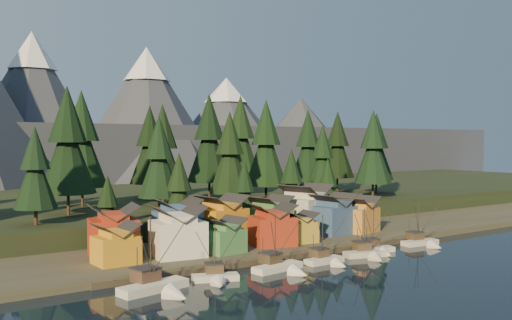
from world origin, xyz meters
TOP-DOWN VIEW (x-y plane):
  - ground at (0.00, 0.00)m, footprint 500.00×500.00m
  - shore_strip at (0.00, 40.00)m, footprint 400.00×50.00m
  - hillside at (0.00, 90.00)m, footprint 420.00×100.00m
  - dock at (0.00, 16.50)m, footprint 80.00×4.00m
  - mountain_ridge at (-4.20, 213.59)m, footprint 560.00×190.00m
  - boat_0 at (-32.07, 7.48)m, footprint 11.87×12.56m
  - boat_1 at (-21.45, 8.31)m, footprint 8.26×8.79m
  - boat_2 at (-8.27, 7.93)m, footprint 10.49×11.20m
  - boat_3 at (2.42, 8.02)m, footprint 8.16×8.87m
  - boat_4 at (12.89, 7.86)m, footprint 9.42×9.89m
  - boat_5 at (17.89, 10.19)m, footprint 8.84×9.25m
  - boat_6 at (32.00, 9.99)m, footprint 9.18×9.81m
  - house_front_0 at (-32.40, 24.10)m, footprint 7.34×6.96m
  - house_front_1 at (-20.53, 23.81)m, footprint 10.37×10.06m
  - house_front_2 at (-11.73, 22.02)m, footprint 7.69×7.74m
  - house_front_3 at (0.61, 22.96)m, footprint 10.02×9.73m
  - house_front_4 at (7.38, 22.60)m, footprint 7.03×7.46m
  - house_front_5 at (20.47, 26.33)m, footprint 9.44×8.73m
  - house_front_6 at (27.17, 25.11)m, footprint 9.89×9.56m
  - house_back_0 at (-29.92, 31.88)m, footprint 10.12×9.85m
  - house_back_1 at (-15.75, 33.52)m, footprint 9.73×9.82m
  - house_back_2 at (-4.95, 33.74)m, footprint 10.04×9.38m
  - house_back_3 at (7.90, 33.76)m, footprint 9.72×8.92m
  - house_back_4 at (18.74, 34.18)m, footprint 12.09×11.80m
  - house_back_5 at (29.77, 33.48)m, footprint 7.64×7.73m
  - tree_hill_2 at (-40.00, 48.00)m, footprint 8.57×8.57m
  - tree_hill_3 at (-30.00, 60.00)m, footprint 12.68×12.68m
  - tree_hill_4 at (-22.00, 75.00)m, footprint 12.89×12.89m
  - tree_hill_5 at (-12.00, 50.00)m, footprint 9.77×9.77m
  - tree_hill_6 at (-4.00, 65.00)m, footprint 11.40×11.40m
  - tree_hill_7 at (6.00, 48.00)m, footprint 10.42×10.42m
  - tree_hill_8 at (14.00, 72.00)m, footprint 13.11×13.11m
  - tree_hill_9 at (22.00, 55.00)m, footprint 12.10×12.10m
  - tree_hill_10 at (30.00, 80.00)m, footprint 13.45×13.45m
  - tree_hill_11 at (38.00, 50.00)m, footprint 9.24×9.24m
  - tree_hill_12 at (46.00, 66.00)m, footprint 11.46×11.46m
  - tree_hill_13 at (56.00, 48.00)m, footprint 11.20×11.20m
  - tree_hill_14 at (64.00, 72.00)m, footprint 11.53×11.53m
  - tree_hill_15 at (0.00, 82.00)m, footprint 11.69×11.69m
  - tree_hill_17 at (68.00, 58.00)m, footprint 11.08×11.08m
  - tree_shore_0 at (-28.00, 40.00)m, footprint 6.28×6.28m
  - tree_shore_1 at (-12.00, 40.00)m, footprint 8.14×8.14m
  - tree_shore_2 at (5.00, 40.00)m, footprint 7.29×7.29m
  - tree_shore_3 at (19.00, 40.00)m, footprint 8.38×8.38m
  - tree_shore_4 at (31.00, 40.00)m, footprint 7.28×7.28m

SIDE VIEW (x-z plane):
  - ground at x=0.00m, z-range 0.00..0.00m
  - dock at x=0.00m, z-range 0.00..1.00m
  - shore_strip at x=0.00m, z-range 0.00..1.50m
  - boat_5 at x=17.89m, z-range -3.04..6.75m
  - boat_3 at x=2.42m, z-range -3.06..7.01m
  - boat_6 at x=32.00m, z-range -3.24..7.24m
  - boat_1 at x=-21.45m, z-range -3.04..7.12m
  - boat_4 at x=12.89m, z-range -3.29..7.40m
  - boat_2 at x=-8.27m, z-range -3.53..7.65m
  - boat_0 at x=-32.07m, z-range -4.00..8.71m
  - hillside at x=0.00m, z-range 0.00..6.00m
  - house_front_4 at x=7.38m, z-range 1.66..8.04m
  - house_front_2 at x=-11.73m, z-range 1.67..8.37m
  - house_front_0 at x=-32.40m, z-range 1.68..8.77m
  - house_back_5 at x=29.77m, z-range 1.70..9.80m
  - house_front_6 at x=27.17m, z-range 1.71..9.98m
  - house_front_3 at x=0.61m, z-range 1.72..10.21m
  - house_back_3 at x=7.90m, z-range 1.72..10.54m
  - house_front_5 at x=20.47m, z-range 1.73..10.90m
  - house_back_0 at x=-29.92m, z-range 1.74..11.15m
  - house_front_1 at x=-20.53m, z-range 1.74..11.18m
  - house_back_1 at x=-15.75m, z-range 1.74..11.36m
  - house_back_2 at x=-4.95m, z-range 1.74..11.46m
  - house_back_4 at x=18.74m, z-range 1.77..12.71m
  - tree_shore_0 at x=-28.00m, z-range 2.17..16.79m
  - tree_shore_4 at x=31.00m, z-range 2.28..19.25m
  - tree_shore_2 at x=5.00m, z-range 2.28..19.26m
  - tree_shore_1 at x=-12.00m, z-range 2.38..21.35m
  - tree_shore_3 at x=19.00m, z-range 2.40..21.92m
  - tree_hill_2 at x=-40.00m, z-range 6.93..26.90m
  - tree_hill_11 at x=38.00m, z-range 7.00..28.53m
  - tree_hill_5 at x=-12.00m, z-range 7.06..29.83m
  - tree_hill_7 at x=6.00m, z-range 7.13..31.41m
  - tree_hill_17 at x=68.00m, z-range 7.20..33.02m
  - tree_hill_13 at x=56.00m, z-range 7.22..33.30m
  - tree_hill_6 at x=-4.00m, z-range 7.24..33.79m
  - tree_hill_12 at x=46.00m, z-range 7.25..33.95m
  - tree_hill_14 at x=64.00m, z-range 7.25..34.11m
  - tree_hill_15 at x=0.00m, z-range 7.27..34.51m
  - tree_hill_9 at x=22.00m, z-range 7.32..35.50m
  - tree_hill_3 at x=-30.00m, z-range 7.38..36.91m
  - tree_hill_4 at x=-22.00m, z-range 7.40..37.44m
  - tree_hill_8 at x=14.00m, z-range 7.43..37.98m
  - tree_hill_10 at x=30.00m, z-range 7.47..38.80m
  - mountain_ridge at x=-4.20m, z-range -18.94..71.06m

